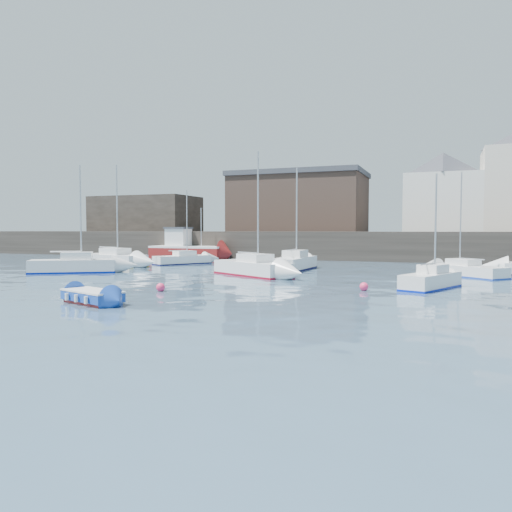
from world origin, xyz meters
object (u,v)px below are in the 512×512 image
(sailboat_a, at_px, (74,265))
(sailboat_b, at_px, (253,268))
(buoy_mid, at_px, (364,291))
(sailboat_e, at_px, (113,259))
(sailboat_h, at_px, (182,259))
(sailboat_c, at_px, (431,280))
(buoy_near, at_px, (161,291))
(sailboat_f, at_px, (294,263))
(buoy_far, at_px, (223,269))
(sailboat_d, at_px, (466,270))
(blue_dinghy, at_px, (92,296))
(fishing_boat, at_px, (186,249))

(sailboat_a, distance_m, sailboat_b, 13.48)
(buoy_mid, bearing_deg, sailboat_e, 156.30)
(sailboat_b, bearing_deg, sailboat_h, 140.41)
(sailboat_c, xyz_separation_m, sailboat_h, (-22.18, 12.32, -0.03))
(sailboat_b, bearing_deg, buoy_near, -97.07)
(sailboat_f, relative_size, buoy_far, 18.93)
(sailboat_c, bearing_deg, sailboat_a, 177.47)
(sailboat_b, height_order, sailboat_c, sailboat_b)
(sailboat_f, height_order, buoy_mid, sailboat_f)
(sailboat_h, relative_size, buoy_mid, 15.02)
(sailboat_b, relative_size, sailboat_c, 1.37)
(sailboat_f, bearing_deg, sailboat_e, -175.70)
(sailboat_a, bearing_deg, sailboat_d, 14.84)
(sailboat_b, xyz_separation_m, buoy_mid, (8.58, -5.92, -0.56))
(buoy_mid, bearing_deg, sailboat_c, 33.21)
(sailboat_c, distance_m, sailboat_e, 28.11)
(blue_dinghy, height_order, sailboat_a, sailboat_a)
(sailboat_f, distance_m, buoy_mid, 13.69)
(sailboat_b, xyz_separation_m, sailboat_d, (13.87, 4.50, -0.12))
(sailboat_c, bearing_deg, fishing_boat, 141.65)
(fishing_boat, xyz_separation_m, buoy_near, (13.45, -27.21, -1.08))
(fishing_boat, relative_size, buoy_mid, 18.55)
(sailboat_d, bearing_deg, sailboat_b, -162.01)
(fishing_boat, xyz_separation_m, sailboat_h, (4.36, -8.68, -0.64))
(sailboat_a, bearing_deg, sailboat_f, 29.84)
(buoy_near, bearing_deg, sailboat_d, 43.81)
(sailboat_e, xyz_separation_m, buoy_far, (10.67, 0.05, -0.58))
(sailboat_e, bearing_deg, sailboat_c, -17.01)
(fishing_boat, xyz_separation_m, sailboat_f, (16.02, -11.55, -0.51))
(sailboat_b, distance_m, sailboat_e, 15.67)
(fishing_boat, bearing_deg, sailboat_a, -85.77)
(buoy_mid, bearing_deg, fishing_boat, 135.16)
(sailboat_c, bearing_deg, blue_dinghy, -140.91)
(fishing_boat, distance_m, sailboat_h, 9.73)
(sailboat_c, xyz_separation_m, buoy_mid, (-3.27, -2.14, -0.48))
(blue_dinghy, distance_m, sailboat_a, 16.72)
(sailboat_e, bearing_deg, buoy_near, -46.31)
(sailboat_a, relative_size, sailboat_f, 0.98)
(blue_dinghy, distance_m, sailboat_f, 20.68)
(sailboat_c, height_order, sailboat_d, sailboat_d)
(sailboat_a, relative_size, buoy_mid, 17.34)
(fishing_boat, xyz_separation_m, sailboat_d, (28.56, -12.72, -0.65))
(fishing_boat, relative_size, buoy_far, 19.75)
(sailboat_e, relative_size, buoy_far, 20.55)
(sailboat_f, distance_m, sailboat_h, 12.01)
(buoy_mid, bearing_deg, sailboat_a, 171.52)
(blue_dinghy, relative_size, buoy_near, 7.41)
(sailboat_b, xyz_separation_m, sailboat_h, (-10.33, 8.54, -0.11))
(fishing_boat, distance_m, sailboat_b, 22.64)
(sailboat_f, distance_m, buoy_near, 15.89)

